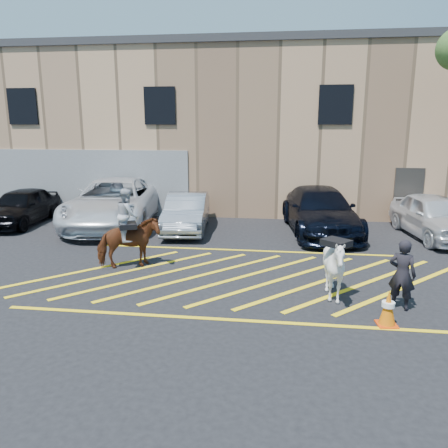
# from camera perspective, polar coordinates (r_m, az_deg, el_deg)

# --- Properties ---
(ground) EXTENTS (90.00, 90.00, 0.00)m
(ground) POSITION_cam_1_polar(r_m,az_deg,el_deg) (11.65, 2.18, -6.53)
(ground) COLOR black
(ground) RESTS_ON ground
(car_black_suv) EXTENTS (1.91, 4.26, 1.42)m
(car_black_suv) POSITION_cam_1_polar(r_m,az_deg,el_deg) (18.94, -24.95, 2.11)
(car_black_suv) COLOR black
(car_black_suv) RESTS_ON ground
(car_white_pickup) EXTENTS (3.83, 6.83, 1.80)m
(car_white_pickup) POSITION_cam_1_polar(r_m,az_deg,el_deg) (17.49, -14.15, 2.75)
(car_white_pickup) COLOR silver
(car_white_pickup) RESTS_ON ground
(car_silver_sedan) EXTENTS (1.85, 4.26, 1.36)m
(car_silver_sedan) POSITION_cam_1_polar(r_m,az_deg,el_deg) (16.21, -4.90, 1.52)
(car_silver_sedan) COLOR #8E929B
(car_silver_sedan) RESTS_ON ground
(car_blue_suv) EXTENTS (2.93, 5.75, 1.60)m
(car_blue_suv) POSITION_cam_1_polar(r_m,az_deg,el_deg) (16.23, 12.41, 1.70)
(car_blue_suv) COLOR black
(car_blue_suv) RESTS_ON ground
(car_white_suv) EXTENTS (2.37, 4.65, 1.52)m
(car_white_suv) POSITION_cam_1_polar(r_m,az_deg,el_deg) (16.79, 25.77, 0.93)
(car_white_suv) COLOR silver
(car_white_suv) RESTS_ON ground
(handler) EXTENTS (0.67, 0.59, 1.54)m
(handler) POSITION_cam_1_polar(r_m,az_deg,el_deg) (10.04, 22.25, -6.12)
(handler) COLOR black
(handler) RESTS_ON ground
(warehouse) EXTENTS (32.42, 10.20, 7.30)m
(warehouse) POSITION_cam_1_polar(r_m,az_deg,el_deg) (22.95, 5.10, 12.34)
(warehouse) COLOR tan
(warehouse) RESTS_ON ground
(hatching_zone) EXTENTS (12.60, 5.12, 0.01)m
(hatching_zone) POSITION_cam_1_polar(r_m,az_deg,el_deg) (11.36, 2.04, -7.01)
(hatching_zone) COLOR yellow
(hatching_zone) RESTS_ON ground
(mounted_bay) EXTENTS (1.84, 1.38, 2.21)m
(mounted_bay) POSITION_cam_1_polar(r_m,az_deg,el_deg) (12.18, -12.41, -1.57)
(mounted_bay) COLOR maroon
(mounted_bay) RESTS_ON ground
(saddled_white) EXTENTS (1.80, 1.81, 1.49)m
(saddled_white) POSITION_cam_1_polar(r_m,az_deg,el_deg) (10.10, 14.27, -5.52)
(saddled_white) COLOR silver
(saddled_white) RESTS_ON ground
(traffic_cone) EXTENTS (0.42, 0.42, 0.73)m
(traffic_cone) POSITION_cam_1_polar(r_m,az_deg,el_deg) (9.28, 20.63, -10.22)
(traffic_cone) COLOR #DD3C09
(traffic_cone) RESTS_ON ground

